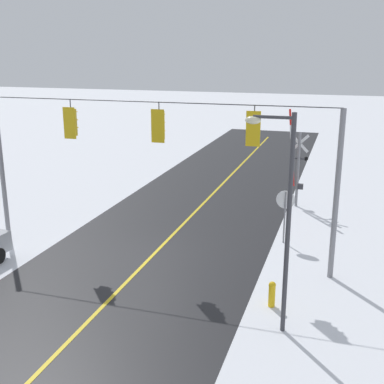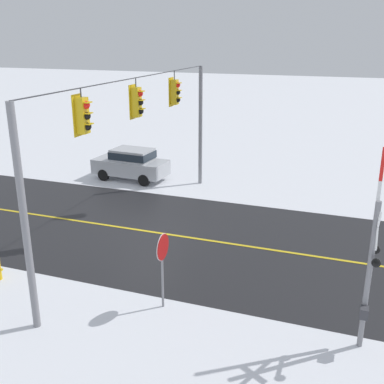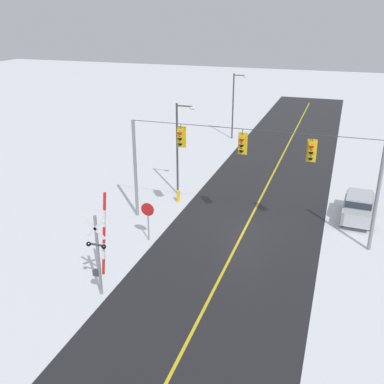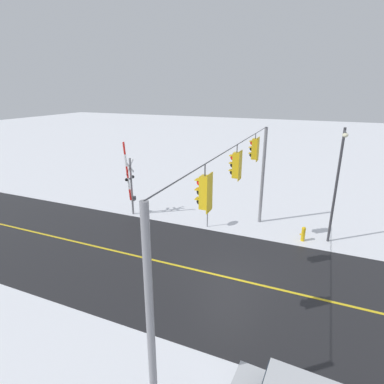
{
  "view_description": "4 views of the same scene",
  "coord_description": "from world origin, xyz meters",
  "px_view_note": "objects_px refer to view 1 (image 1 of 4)",
  "views": [
    {
      "loc": [
        -7.14,
        17.62,
        8.08
      ],
      "look_at": [
        -1.34,
        -0.98,
        2.52
      ],
      "focal_mm": 46.63,
      "sensor_mm": 36.0,
      "label": 1
    },
    {
      "loc": [
        -15.95,
        -7.81,
        7.68
      ],
      "look_at": [
        -2.36,
        -2.91,
        2.79
      ],
      "focal_mm": 43.55,
      "sensor_mm": 36.0,
      "label": 2
    },
    {
      "loc": [
        4.81,
        -23.86,
        12.28
      ],
      "look_at": [
        -2.61,
        -2.0,
        2.93
      ],
      "focal_mm": 42.25,
      "sensor_mm": 36.0,
      "label": 3
    },
    {
      "loc": [
        12.17,
        3.28,
        8.42
      ],
      "look_at": [
        -1.79,
        -2.65,
        3.34
      ],
      "focal_mm": 29.1,
      "sensor_mm": 36.0,
      "label": 4
    }
  ],
  "objects_px": {
    "stop_sign": "(285,205)",
    "railroad_crossing": "(297,163)",
    "streetlamp_near": "(282,205)",
    "fire_hydrant": "(272,293)"
  },
  "relations": [
    {
      "from": "railroad_crossing",
      "to": "fire_hydrant",
      "type": "relative_size",
      "value": 5.87
    },
    {
      "from": "railroad_crossing",
      "to": "fire_hydrant",
      "type": "height_order",
      "value": "railroad_crossing"
    },
    {
      "from": "streetlamp_near",
      "to": "fire_hydrant",
      "type": "relative_size",
      "value": 7.39
    },
    {
      "from": "stop_sign",
      "to": "streetlamp_near",
      "type": "distance_m",
      "value": 7.5
    },
    {
      "from": "stop_sign",
      "to": "railroad_crossing",
      "type": "height_order",
      "value": "railroad_crossing"
    },
    {
      "from": "streetlamp_near",
      "to": "fire_hydrant",
      "type": "distance_m",
      "value": 3.72
    },
    {
      "from": "streetlamp_near",
      "to": "railroad_crossing",
      "type": "bearing_deg",
      "value": -86.51
    },
    {
      "from": "stop_sign",
      "to": "railroad_crossing",
      "type": "bearing_deg",
      "value": -88.98
    },
    {
      "from": "fire_hydrant",
      "to": "railroad_crossing",
      "type": "bearing_deg",
      "value": -87.73
    },
    {
      "from": "streetlamp_near",
      "to": "fire_hydrant",
      "type": "bearing_deg",
      "value": -76.55
    }
  ]
}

